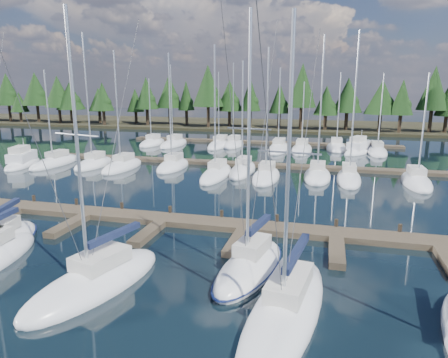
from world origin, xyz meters
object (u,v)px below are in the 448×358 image
(main_dock, at_px, (162,222))
(front_sailboat_3, at_px, (96,281))
(motor_yacht_right, at_px, (358,150))
(motor_yacht_left, at_px, (22,162))
(front_sailboat_5, at_px, (286,310))
(front_sailboat_4, at_px, (250,266))

(main_dock, relative_size, front_sailboat_3, 3.21)
(motor_yacht_right, bearing_deg, motor_yacht_left, -153.25)
(front_sailboat_5, distance_m, motor_yacht_right, 46.34)
(front_sailboat_5, bearing_deg, main_dock, 136.06)
(front_sailboat_4, distance_m, motor_yacht_left, 39.30)
(front_sailboat_3, bearing_deg, motor_yacht_left, 135.96)
(main_dock, relative_size, motor_yacht_left, 5.18)
(front_sailboat_3, distance_m, motor_yacht_left, 35.99)
(front_sailboat_3, relative_size, front_sailboat_4, 0.99)
(front_sailboat_5, xyz_separation_m, motor_yacht_right, (5.87, 45.97, 0.18))
(front_sailboat_4, xyz_separation_m, motor_yacht_left, (-32.88, 21.53, 0.15))
(front_sailboat_5, relative_size, motor_yacht_right, 1.54)
(front_sailboat_5, distance_m, motor_yacht_left, 43.33)
(main_dock, distance_m, motor_yacht_right, 39.75)
(main_dock, height_order, motor_yacht_right, motor_yacht_right)
(motor_yacht_left, xyz_separation_m, motor_yacht_right, (41.05, 20.69, 0.00))
(front_sailboat_5, bearing_deg, motor_yacht_right, 82.73)
(front_sailboat_3, bearing_deg, front_sailboat_5, -1.61)
(main_dock, xyz_separation_m, front_sailboat_5, (9.79, -9.43, 0.07))
(front_sailboat_4, xyz_separation_m, motor_yacht_right, (8.17, 42.22, 0.16))
(main_dock, bearing_deg, motor_yacht_right, 66.81)
(front_sailboat_4, height_order, front_sailboat_5, front_sailboat_4)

